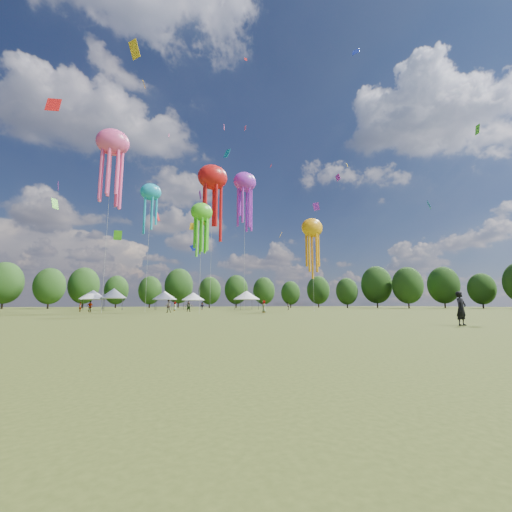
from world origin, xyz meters
name	(u,v)px	position (x,y,z in m)	size (l,w,h in m)	color
ground	(339,326)	(0.00, 0.00, 0.00)	(300.00, 300.00, 0.00)	#384416
observer_main	(461,308)	(6.88, -2.01, 0.96)	(0.70, 0.46, 1.93)	black
spectator_near	(168,306)	(-5.50, 33.60, 0.93)	(0.90, 0.70, 1.86)	gray
spectators_far	(199,306)	(0.78, 42.85, 0.83)	(38.72, 27.31, 1.76)	gray
festival_tents	(169,295)	(-2.95, 56.44, 3.12)	(36.30, 11.07, 4.37)	#47474C
show_kites	(212,194)	(2.05, 40.23, 20.81)	(37.06, 24.90, 28.59)	#16A0C1
small_kites	(195,151)	(-0.63, 42.84, 29.68)	(69.34, 59.77, 46.60)	#16A0C1
treeline	(163,281)	(-3.87, 62.51, 6.54)	(201.57, 95.24, 13.43)	#38281C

